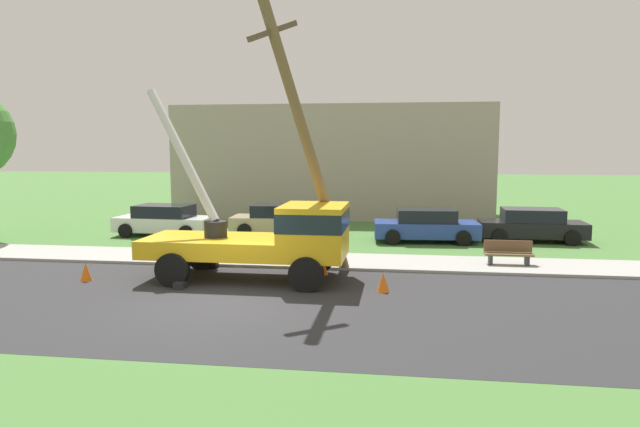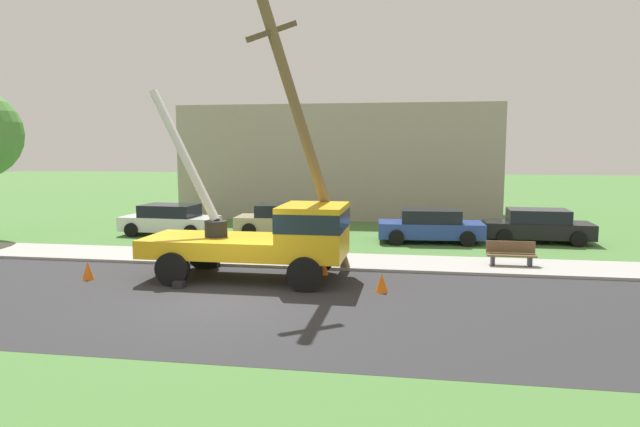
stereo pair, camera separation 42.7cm
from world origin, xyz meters
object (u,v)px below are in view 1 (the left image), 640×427
utility_truck (272,235)px  parked_sedan_tan (280,220)px  parked_sedan_blue (426,225)px  leaning_utility_pole (305,139)px  traffic_cone_curbside (323,266)px  traffic_cone_behind (86,272)px  parked_sedan_black (532,225)px  traffic_cone_ahead (383,282)px  parked_sedan_white (165,220)px  park_bench (508,254)px

utility_truck → parked_sedan_tan: size_ratio=1.51×
utility_truck → parked_sedan_blue: (4.99, 7.77, -0.70)m
utility_truck → parked_sedan_blue: size_ratio=1.50×
utility_truck → leaning_utility_pole: leaning_utility_pole is taller
traffic_cone_curbside → leaning_utility_pole: bearing=-134.3°
traffic_cone_behind → parked_sedan_black: size_ratio=0.13×
traffic_cone_ahead → parked_sedan_tan: (-5.05, 9.69, 0.43)m
parked_sedan_black → traffic_cone_behind: bearing=-148.1°
traffic_cone_ahead → traffic_cone_curbside: same height
utility_truck → parked_sedan_blue: bearing=57.3°
utility_truck → traffic_cone_ahead: utility_truck is taller
leaning_utility_pole → traffic_cone_curbside: bearing=45.7°
parked_sedan_white → parked_sedan_tan: 5.30m
traffic_cone_curbside → parked_sedan_white: size_ratio=0.12×
parked_sedan_black → park_bench: size_ratio=2.78×
parked_sedan_tan → leaning_utility_pole: bearing=-72.6°
traffic_cone_curbside → parked_sedan_black: parked_sedan_black is taller
parked_sedan_white → parked_sedan_black: size_ratio=1.01×
traffic_cone_ahead → traffic_cone_behind: same height
parked_sedan_white → parked_sedan_tan: (5.22, 0.91, 0.00)m
parked_sedan_white → parked_sedan_black: (16.39, 0.71, 0.00)m
traffic_cone_behind → parked_sedan_black: parked_sedan_black is taller
utility_truck → traffic_cone_curbside: size_ratio=12.07×
traffic_cone_curbside → parked_sedan_blue: parked_sedan_blue is taller
traffic_cone_ahead → park_bench: size_ratio=0.35×
leaning_utility_pole → traffic_cone_behind: (-6.59, -1.36, -4.04)m
park_bench → leaning_utility_pole: bearing=-159.1°
traffic_cone_behind → park_bench: (13.17, 3.87, 0.18)m
traffic_cone_curbside → parked_sedan_tan: parked_sedan_tan is taller
traffic_cone_curbside → parked_sedan_tan: size_ratio=0.13×
parked_sedan_tan → park_bench: parked_sedan_tan is taller
leaning_utility_pole → parked_sedan_black: bearing=43.3°
parked_sedan_white → parked_sedan_blue: 11.85m
traffic_cone_behind → parked_sedan_white: size_ratio=0.12×
leaning_utility_pole → traffic_cone_behind: 7.85m
utility_truck → parked_sedan_tan: 8.92m
parked_sedan_white → parked_sedan_black: 16.41m
utility_truck → traffic_cone_curbside: utility_truck is taller
parked_sedan_white → park_bench: bearing=-18.7°
traffic_cone_ahead → parked_sedan_blue: bearing=79.7°
utility_truck → parked_sedan_white: (-6.85, 7.83, -0.70)m
traffic_cone_curbside → utility_truck: bearing=-146.8°
parked_sedan_blue → parked_sedan_black: (4.54, 0.77, 0.00)m
leaning_utility_pole → traffic_cone_behind: bearing=-168.3°
traffic_cone_ahead → park_bench: bearing=43.5°
traffic_cone_ahead → parked_sedan_black: (6.13, 9.49, 0.43)m
traffic_cone_curbside → parked_sedan_black: size_ratio=0.13×
parked_sedan_white → parked_sedan_blue: bearing=-0.3°
leaning_utility_pole → parked_sedan_white: bearing=136.7°
parked_sedan_black → park_bench: bearing=-109.7°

